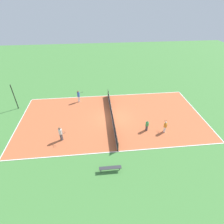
{
  "coord_description": "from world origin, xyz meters",
  "views": [
    {
      "loc": [
        -17.91,
        1.89,
        13.3
      ],
      "look_at": [
        0.0,
        0.0,
        0.9
      ],
      "focal_mm": 28.0,
      "sensor_mm": 36.0,
      "label": 1
    }
  ],
  "objects_px": {
    "fence_post_back_right": "(14,97)",
    "tennis_ball_right_alley": "(136,105)",
    "bench": "(110,168)",
    "tennis_net": "(112,114)",
    "player_near_white": "(61,133)",
    "tennis_ball_left_sideline": "(140,99)",
    "player_near_blue": "(79,95)",
    "player_far_green": "(147,125)",
    "player_center_orange": "(165,126)"
  },
  "relations": [
    {
      "from": "tennis_ball_right_alley",
      "to": "tennis_ball_left_sideline",
      "type": "height_order",
      "value": "same"
    },
    {
      "from": "player_far_green",
      "to": "tennis_net",
      "type": "bearing_deg",
      "value": 173.96
    },
    {
      "from": "bench",
      "to": "player_near_white",
      "type": "relative_size",
      "value": 1.16
    },
    {
      "from": "tennis_ball_right_alley",
      "to": "player_center_orange",
      "type": "bearing_deg",
      "value": -162.46
    },
    {
      "from": "bench",
      "to": "player_near_blue",
      "type": "bearing_deg",
      "value": -74.87
    },
    {
      "from": "tennis_net",
      "to": "player_far_green",
      "type": "height_order",
      "value": "player_far_green"
    },
    {
      "from": "fence_post_back_right",
      "to": "tennis_ball_right_alley",
      "type": "bearing_deg",
      "value": -92.94
    },
    {
      "from": "player_near_blue",
      "to": "tennis_ball_left_sideline",
      "type": "height_order",
      "value": "player_near_blue"
    },
    {
      "from": "tennis_ball_right_alley",
      "to": "tennis_ball_left_sideline",
      "type": "xyz_separation_m",
      "value": [
        1.53,
        -0.94,
        0.0
      ]
    },
    {
      "from": "player_center_orange",
      "to": "tennis_ball_left_sideline",
      "type": "height_order",
      "value": "player_center_orange"
    },
    {
      "from": "player_far_green",
      "to": "fence_post_back_right",
      "type": "bearing_deg",
      "value": -170.02
    },
    {
      "from": "bench",
      "to": "player_center_orange",
      "type": "height_order",
      "value": "player_center_orange"
    },
    {
      "from": "bench",
      "to": "fence_post_back_right",
      "type": "distance_m",
      "value": 16.48
    },
    {
      "from": "bench",
      "to": "player_far_green",
      "type": "relative_size",
      "value": 1.47
    },
    {
      "from": "player_near_white",
      "to": "player_near_blue",
      "type": "xyz_separation_m",
      "value": [
        7.91,
        -1.48,
        0.05
      ]
    },
    {
      "from": "player_near_white",
      "to": "tennis_ball_right_alley",
      "type": "bearing_deg",
      "value": 75.29
    },
    {
      "from": "player_near_blue",
      "to": "tennis_ball_left_sideline",
      "type": "distance_m",
      "value": 9.15
    },
    {
      "from": "tennis_ball_left_sideline",
      "to": "fence_post_back_right",
      "type": "height_order",
      "value": "fence_post_back_right"
    },
    {
      "from": "tennis_ball_right_alley",
      "to": "player_near_white",
      "type": "bearing_deg",
      "value": 122.75
    },
    {
      "from": "player_near_white",
      "to": "tennis_ball_right_alley",
      "type": "xyz_separation_m",
      "value": [
        6.19,
        -9.63,
        -0.96
      ]
    },
    {
      "from": "player_near_white",
      "to": "tennis_ball_left_sideline",
      "type": "relative_size",
      "value": 25.28
    },
    {
      "from": "player_far_green",
      "to": "player_near_white",
      "type": "bearing_deg",
      "value": -144.93
    },
    {
      "from": "tennis_ball_right_alley",
      "to": "tennis_ball_left_sideline",
      "type": "bearing_deg",
      "value": -31.76
    },
    {
      "from": "fence_post_back_right",
      "to": "tennis_ball_left_sideline",
      "type": "bearing_deg",
      "value": -87.76
    },
    {
      "from": "tennis_net",
      "to": "bench",
      "type": "relative_size",
      "value": 5.78
    },
    {
      "from": "bench",
      "to": "tennis_ball_right_alley",
      "type": "relative_size",
      "value": 29.28
    },
    {
      "from": "tennis_net",
      "to": "player_near_blue",
      "type": "distance_m",
      "value": 6.24
    },
    {
      "from": "player_near_blue",
      "to": "player_far_green",
      "type": "distance_m",
      "value": 10.89
    },
    {
      "from": "bench",
      "to": "fence_post_back_right",
      "type": "relative_size",
      "value": 0.55
    },
    {
      "from": "bench",
      "to": "tennis_ball_right_alley",
      "type": "bearing_deg",
      "value": -114.07
    },
    {
      "from": "player_center_orange",
      "to": "player_near_blue",
      "type": "bearing_deg",
      "value": 71.61
    },
    {
      "from": "player_near_blue",
      "to": "bench",
      "type": "bearing_deg",
      "value": -107.08
    },
    {
      "from": "tennis_net",
      "to": "tennis_ball_right_alley",
      "type": "xyz_separation_m",
      "value": [
        2.72,
        -3.78,
        -0.52
      ]
    },
    {
      "from": "player_center_orange",
      "to": "player_far_green",
      "type": "height_order",
      "value": "player_center_orange"
    },
    {
      "from": "player_near_white",
      "to": "tennis_ball_right_alley",
      "type": "distance_m",
      "value": 11.49
    },
    {
      "from": "fence_post_back_right",
      "to": "tennis_net",
      "type": "bearing_deg",
      "value": -105.71
    },
    {
      "from": "player_center_orange",
      "to": "fence_post_back_right",
      "type": "relative_size",
      "value": 0.4
    },
    {
      "from": "player_far_green",
      "to": "tennis_ball_right_alley",
      "type": "distance_m",
      "value": 5.61
    },
    {
      "from": "tennis_ball_right_alley",
      "to": "tennis_net",
      "type": "bearing_deg",
      "value": 125.72
    },
    {
      "from": "tennis_ball_left_sideline",
      "to": "fence_post_back_right",
      "type": "bearing_deg",
      "value": 92.24
    },
    {
      "from": "player_near_white",
      "to": "tennis_ball_left_sideline",
      "type": "bearing_deg",
      "value": 78.67
    },
    {
      "from": "player_near_white",
      "to": "fence_post_back_right",
      "type": "xyz_separation_m",
      "value": [
        7.04,
        6.82,
        0.78
      ]
    },
    {
      "from": "fence_post_back_right",
      "to": "player_near_blue",
      "type": "bearing_deg",
      "value": -84.02
    },
    {
      "from": "bench",
      "to": "player_near_white",
      "type": "xyz_separation_m",
      "value": [
        4.52,
        4.84,
        0.62
      ]
    },
    {
      "from": "tennis_net",
      "to": "player_far_green",
      "type": "distance_m",
      "value": 4.7
    },
    {
      "from": "tennis_ball_right_alley",
      "to": "tennis_ball_left_sideline",
      "type": "distance_m",
      "value": 1.8
    },
    {
      "from": "bench",
      "to": "player_near_blue",
      "type": "relative_size",
      "value": 1.11
    },
    {
      "from": "tennis_net",
      "to": "player_near_white",
      "type": "height_order",
      "value": "player_near_white"
    },
    {
      "from": "tennis_ball_right_alley",
      "to": "bench",
      "type": "bearing_deg",
      "value": 155.93
    },
    {
      "from": "tennis_net",
      "to": "fence_post_back_right",
      "type": "distance_m",
      "value": 13.22
    }
  ]
}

